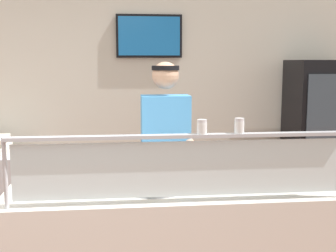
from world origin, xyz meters
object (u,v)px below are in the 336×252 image
at_px(worker_figure, 166,157).
at_px(parmesan_shaker, 202,128).
at_px(pizza_tray, 154,187).
at_px(pepper_flake_shaker, 239,127).
at_px(drink_fridge, 321,141).
at_px(pizza_server, 148,184).

bearing_deg(worker_figure, parmesan_shaker, -83.99).
distance_m(pizza_tray, pepper_flake_shaker, 0.70).
relative_size(pizza_tray, parmesan_shaker, 4.84).
relative_size(pepper_flake_shaker, drink_fridge, 0.05).
height_order(pizza_server, drink_fridge, drink_fridge).
bearing_deg(worker_figure, pepper_flake_shaker, -71.77).
bearing_deg(pizza_tray, pizza_server, -152.64).
distance_m(parmesan_shaker, drink_fridge, 2.84).
relative_size(parmesan_shaker, pepper_flake_shaker, 0.94).
xyz_separation_m(pepper_flake_shaker, worker_figure, (-0.32, 0.97, -0.39)).
distance_m(pepper_flake_shaker, drink_fridge, 2.71).
bearing_deg(drink_fridge, pizza_server, -137.11).
bearing_deg(pizza_server, pepper_flake_shaker, -12.19).
bearing_deg(pizza_server, parmesan_shaker, -26.93).
distance_m(pizza_server, worker_figure, 0.73).
distance_m(pizza_tray, worker_figure, 0.70).
bearing_deg(worker_figure, pizza_tray, -102.48).
xyz_separation_m(pepper_flake_shaker, drink_fridge, (1.54, 2.17, -0.50)).
bearing_deg(pizza_tray, drink_fridge, 43.13).
distance_m(pepper_flake_shaker, worker_figure, 1.09).
distance_m(parmesan_shaker, pepper_flake_shaker, 0.22).
bearing_deg(pizza_tray, pepper_flake_shaker, -31.21).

